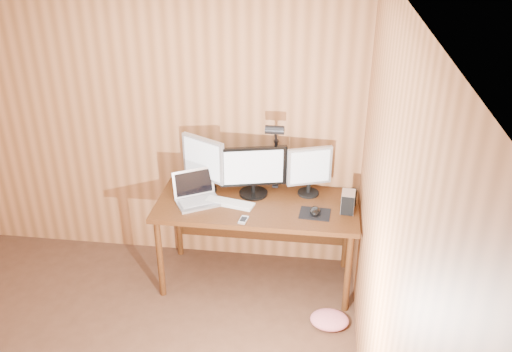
% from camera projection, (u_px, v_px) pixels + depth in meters
% --- Properties ---
extents(room_shell, '(4.00, 4.00, 4.00)m').
position_uv_depth(room_shell, '(34.00, 265.00, 2.73)').
color(room_shell, '#492C1C').
rests_on(room_shell, ground).
extents(desk, '(1.60, 0.70, 0.75)m').
position_uv_depth(desk, '(258.00, 212.00, 4.42)').
color(desk, '#43220E').
rests_on(desk, floor).
extents(monitor_center, '(0.53, 0.23, 0.42)m').
position_uv_depth(monitor_center, '(253.00, 170.00, 4.33)').
color(monitor_center, black).
rests_on(monitor_center, desk).
extents(monitor_left, '(0.38, 0.23, 0.47)m').
position_uv_depth(monitor_left, '(204.00, 162.00, 4.39)').
color(monitor_left, black).
rests_on(monitor_left, desk).
extents(monitor_right, '(0.35, 0.17, 0.41)m').
position_uv_depth(monitor_right, '(309.00, 170.00, 4.33)').
color(monitor_right, black).
rests_on(monitor_right, desk).
extents(laptop, '(0.42, 0.39, 0.24)m').
position_uv_depth(laptop, '(196.00, 194.00, 4.31)').
color(laptop, silver).
rests_on(laptop, desk).
extents(keyboard, '(0.42, 0.21, 0.02)m').
position_uv_depth(keyboard, '(229.00, 203.00, 4.29)').
color(keyboard, silver).
rests_on(keyboard, desk).
extents(mousepad, '(0.25, 0.21, 0.00)m').
position_uv_depth(mousepad, '(315.00, 214.00, 4.15)').
color(mousepad, black).
rests_on(mousepad, desk).
extents(mouse, '(0.08, 0.13, 0.04)m').
position_uv_depth(mouse, '(315.00, 211.00, 4.14)').
color(mouse, black).
rests_on(mouse, mousepad).
extents(hard_drive, '(0.11, 0.15, 0.16)m').
position_uv_depth(hard_drive, '(348.00, 202.00, 4.16)').
color(hard_drive, silver).
rests_on(hard_drive, desk).
extents(phone, '(0.07, 0.12, 0.02)m').
position_uv_depth(phone, '(243.00, 220.00, 4.06)').
color(phone, silver).
rests_on(phone, desk).
extents(speaker, '(0.06, 0.06, 0.13)m').
position_uv_depth(speaker, '(353.00, 197.00, 4.25)').
color(speaker, black).
rests_on(speaker, desk).
extents(desk_lamp, '(0.15, 0.21, 0.64)m').
position_uv_depth(desk_lamp, '(275.00, 147.00, 4.30)').
color(desk_lamp, black).
rests_on(desk_lamp, desk).
extents(fabric_pile, '(0.35, 0.31, 0.09)m').
position_uv_depth(fabric_pile, '(329.00, 320.00, 4.12)').
color(fabric_pile, '#D96975').
rests_on(fabric_pile, floor).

